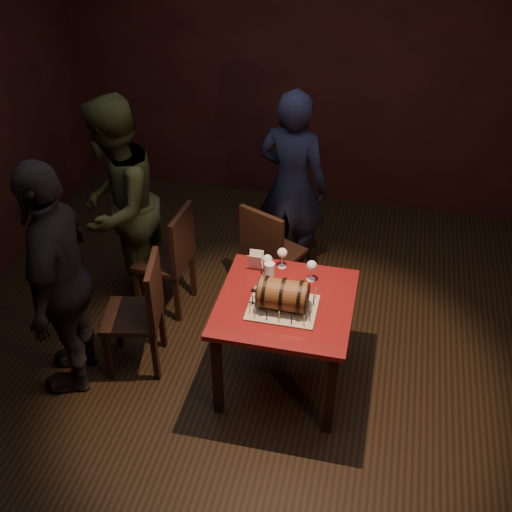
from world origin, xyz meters
name	(u,v)px	position (x,y,z in m)	size (l,w,h in m)	color
room_shell	(264,204)	(0.00, 0.00, 1.40)	(5.04, 5.04, 2.80)	black
pub_table	(285,314)	(0.18, -0.14, 0.64)	(0.90, 0.90, 0.75)	#550E10
cake_board	(283,308)	(0.18, -0.21, 0.76)	(0.45, 0.35, 0.01)	#A19682
barrel_cake	(283,295)	(0.18, -0.21, 0.86)	(0.38, 0.22, 0.22)	brown
birthday_candles	(283,302)	(0.18, -0.21, 0.80)	(0.40, 0.30, 0.09)	#FAF195
wine_glass_left	(267,260)	(0.00, 0.13, 0.87)	(0.07, 0.07, 0.16)	silver
wine_glass_mid	(282,254)	(0.09, 0.23, 0.87)	(0.07, 0.07, 0.16)	silver
wine_glass_right	(312,266)	(0.31, 0.13, 0.87)	(0.07, 0.07, 0.16)	silver
pint_of_ale	(269,273)	(0.03, 0.05, 0.82)	(0.07, 0.07, 0.15)	silver
menu_card	(256,261)	(-0.09, 0.17, 0.81)	(0.10, 0.05, 0.13)	white
chair_back	(269,251)	(-0.11, 0.72, 0.52)	(0.53, 0.53, 0.93)	black
chair_left_rear	(172,255)	(-0.85, 0.49, 0.52)	(0.43, 0.43, 0.93)	black
chair_left_front	(142,309)	(-0.84, -0.18, 0.52)	(0.47, 0.47, 0.93)	black
person_back	(292,185)	(-0.02, 1.25, 0.84)	(0.61, 0.40, 1.68)	#181B31
person_left_rear	(117,207)	(-1.28, 0.53, 0.89)	(0.86, 0.67, 1.78)	#33361B
person_left_front	(60,279)	(-1.29, -0.41, 0.88)	(1.04, 0.43, 1.77)	black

